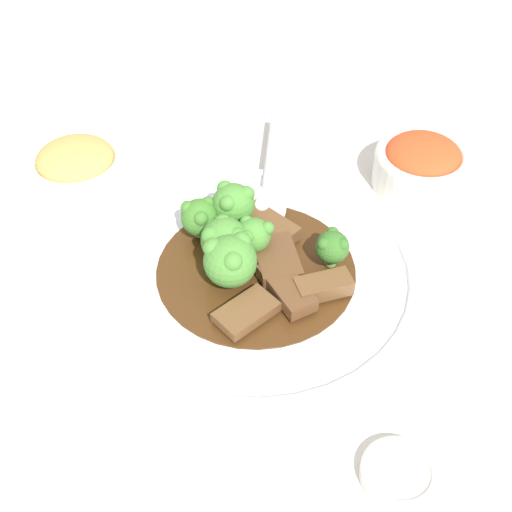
# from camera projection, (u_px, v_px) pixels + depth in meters

# --- Properties ---
(ground_plane) EXTENTS (4.00, 4.00, 0.00)m
(ground_plane) POSITION_uv_depth(u_px,v_px,m) (256.00, 280.00, 0.70)
(ground_plane) COLOR silver
(main_plate) EXTENTS (0.31, 0.31, 0.02)m
(main_plate) POSITION_uv_depth(u_px,v_px,m) (256.00, 273.00, 0.69)
(main_plate) COLOR white
(main_plate) RESTS_ON ground_plane
(beef_strip_0) EXTENTS (0.07, 0.05, 0.01)m
(beef_strip_0) POSITION_uv_depth(u_px,v_px,m) (267.00, 226.00, 0.72)
(beef_strip_0) COLOR brown
(beef_strip_0) RESTS_ON main_plate
(beef_strip_1) EXTENTS (0.07, 0.06, 0.01)m
(beef_strip_1) POSITION_uv_depth(u_px,v_px,m) (287.00, 288.00, 0.66)
(beef_strip_1) COLOR brown
(beef_strip_1) RESTS_ON main_plate
(beef_strip_2) EXTENTS (0.05, 0.06, 0.02)m
(beef_strip_2) POSITION_uv_depth(u_px,v_px,m) (323.00, 286.00, 0.66)
(beef_strip_2) COLOR brown
(beef_strip_2) RESTS_ON main_plate
(beef_strip_3) EXTENTS (0.05, 0.06, 0.01)m
(beef_strip_3) POSITION_uv_depth(u_px,v_px,m) (246.00, 312.00, 0.64)
(beef_strip_3) COLOR brown
(beef_strip_3) RESTS_ON main_plate
(beef_strip_4) EXTENTS (0.07, 0.07, 0.01)m
(beef_strip_4) POSITION_uv_depth(u_px,v_px,m) (277.00, 260.00, 0.69)
(beef_strip_4) COLOR brown
(beef_strip_4) RESTS_ON main_plate
(broccoli_floret_0) EXTENTS (0.03, 0.03, 0.04)m
(broccoli_floret_0) POSITION_uv_depth(u_px,v_px,m) (332.00, 247.00, 0.68)
(broccoli_floret_0) COLOR #7FA84C
(broccoli_floret_0) RESTS_ON main_plate
(broccoli_floret_1) EXTENTS (0.03, 0.03, 0.04)m
(broccoli_floret_1) POSITION_uv_depth(u_px,v_px,m) (253.00, 235.00, 0.68)
(broccoli_floret_1) COLOR #8EB756
(broccoli_floret_1) RESTS_ON main_plate
(broccoli_floret_2) EXTENTS (0.05, 0.05, 0.05)m
(broccoli_floret_2) POSITION_uv_depth(u_px,v_px,m) (230.00, 260.00, 0.65)
(broccoli_floret_2) COLOR #8EB756
(broccoli_floret_2) RESTS_ON main_plate
(broccoli_floret_3) EXTENTS (0.05, 0.05, 0.05)m
(broccoli_floret_3) POSITION_uv_depth(u_px,v_px,m) (225.00, 240.00, 0.68)
(broccoli_floret_3) COLOR #8EB756
(broccoli_floret_3) RESTS_ON main_plate
(broccoli_floret_4) EXTENTS (0.04, 0.04, 0.05)m
(broccoli_floret_4) POSITION_uv_depth(u_px,v_px,m) (233.00, 204.00, 0.71)
(broccoli_floret_4) COLOR #7FA84C
(broccoli_floret_4) RESTS_ON main_plate
(broccoli_floret_5) EXTENTS (0.04, 0.04, 0.04)m
(broccoli_floret_5) POSITION_uv_depth(u_px,v_px,m) (200.00, 217.00, 0.71)
(broccoli_floret_5) COLOR #7FA84C
(broccoli_floret_5) RESTS_ON main_plate
(serving_spoon) EXTENTS (0.12, 0.20, 0.01)m
(serving_spoon) POSITION_uv_depth(u_px,v_px,m) (263.00, 201.00, 0.75)
(serving_spoon) COLOR silver
(serving_spoon) RESTS_ON main_plate
(side_bowl_kimchi) EXTENTS (0.11, 0.11, 0.06)m
(side_bowl_kimchi) POSITION_uv_depth(u_px,v_px,m) (421.00, 164.00, 0.79)
(side_bowl_kimchi) COLOR white
(side_bowl_kimchi) RESTS_ON ground_plane
(side_bowl_appetizer) EXTENTS (0.11, 0.11, 0.06)m
(side_bowl_appetizer) POSITION_uv_depth(u_px,v_px,m) (77.00, 169.00, 0.78)
(side_bowl_appetizer) COLOR white
(side_bowl_appetizer) RESTS_ON ground_plane
(sauce_dish) EXTENTS (0.06, 0.06, 0.01)m
(sauce_dish) POSITION_uv_depth(u_px,v_px,m) (399.00, 473.00, 0.55)
(sauce_dish) COLOR white
(sauce_dish) RESTS_ON ground_plane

